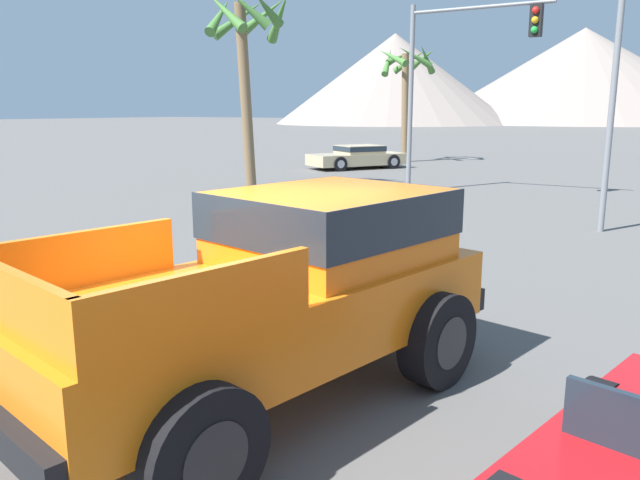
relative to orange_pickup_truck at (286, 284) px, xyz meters
name	(u,v)px	position (x,y,z in m)	size (l,w,h in m)	color
ground_plane	(229,389)	(-0.52, -0.28, -1.10)	(320.00, 320.00, 0.00)	#5B5956
orange_pickup_truck	(286,284)	(0.00, 0.00, 0.00)	(3.02, 5.17, 1.94)	orange
parked_car_tan	(358,156)	(-10.69, 21.18, -0.54)	(3.94, 4.85, 1.08)	tan
traffic_light_main	(461,60)	(-3.59, 14.72, 3.12)	(4.48, 0.38, 6.00)	slate
palm_tree_tall	(248,41)	(-9.97, 12.16, 3.81)	(3.12, 2.87, 6.52)	brown
palm_tree_short	(407,73)	(-10.39, 25.81, 3.43)	(2.89, 3.04, 5.95)	brown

